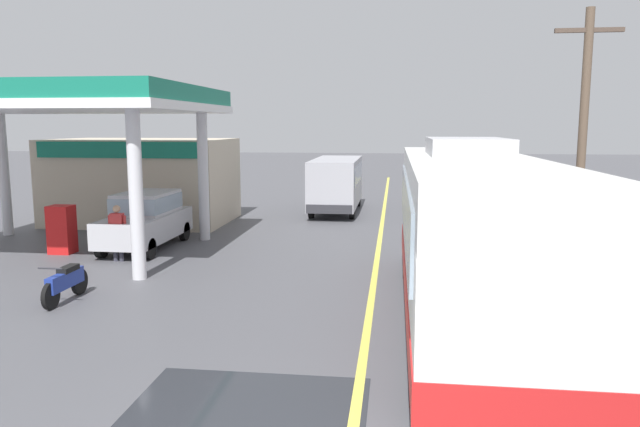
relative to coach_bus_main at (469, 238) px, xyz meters
The scene contains 9 objects.
ground 13.98m from the coach_bus_main, 98.25° to the left, with size 120.00×120.00×0.00m, color #4C4C51.
lane_divider_stripe 9.12m from the coach_bus_main, 102.85° to the left, with size 0.16×50.00×0.01m, color #D8CC4C.
coach_bus_main is the anchor object (origin of this frame).
gas_station_roadside 14.99m from the coach_bus_main, 141.76° to the left, with size 9.10×11.95×5.10m.
car_at_pump 11.33m from the coach_bus_main, 146.92° to the left, with size 1.70×4.20×1.82m.
minibus_opposing_lane 15.66m from the coach_bus_main, 105.44° to the left, with size 2.04×6.13×2.44m.
motorcycle_parked_forecourt 8.95m from the coach_bus_main, behind, with size 0.55×1.80×0.92m.
pedestrian_near_pump 10.44m from the coach_bus_main, 156.00° to the left, with size 0.55×0.22×1.66m.
utility_pole_roadside 6.82m from the coach_bus_main, 56.10° to the left, with size 1.80×0.24×7.10m.
Camera 1 is at (0.49, -5.75, 3.95)m, focal length 33.49 mm.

